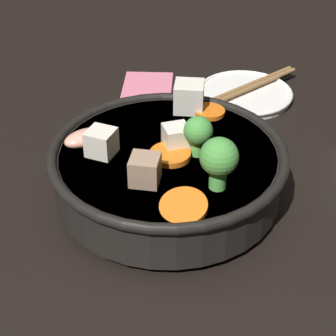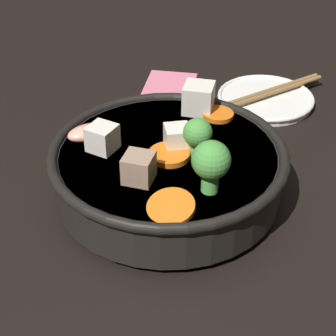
% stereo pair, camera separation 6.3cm
% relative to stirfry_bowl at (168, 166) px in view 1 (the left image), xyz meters
% --- Properties ---
extents(ground_plane, '(3.00, 3.00, 0.00)m').
position_rel_stirfry_bowl_xyz_m(ground_plane, '(-0.00, -0.00, -0.04)').
color(ground_plane, black).
extents(stirfry_bowl, '(0.27, 0.27, 0.12)m').
position_rel_stirfry_bowl_xyz_m(stirfry_bowl, '(0.00, 0.00, 0.00)').
color(stirfry_bowl, black).
rests_on(stirfry_bowl, ground_plane).
extents(side_saucer, '(0.14, 0.14, 0.01)m').
position_rel_stirfry_bowl_xyz_m(side_saucer, '(-0.21, 0.18, -0.04)').
color(side_saucer, white).
rests_on(side_saucer, ground_plane).
extents(napkin, '(0.13, 0.11, 0.00)m').
position_rel_stirfry_bowl_xyz_m(napkin, '(-0.28, 0.04, -0.04)').
color(napkin, '#D16B84').
rests_on(napkin, ground_plane).
extents(chopsticks_pair, '(0.10, 0.20, 0.01)m').
position_rel_stirfry_bowl_xyz_m(chopsticks_pair, '(-0.21, 0.18, -0.03)').
color(chopsticks_pair, olive).
rests_on(chopsticks_pair, side_saucer).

